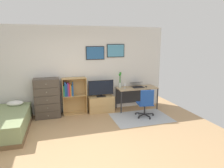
% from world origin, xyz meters
% --- Properties ---
extents(ground_plane, '(7.20, 7.20, 0.00)m').
position_xyz_m(ground_plane, '(0.00, 0.00, 0.00)').
color(ground_plane, tan).
extents(wall_back_with_posters, '(6.12, 0.09, 2.70)m').
position_xyz_m(wall_back_with_posters, '(0.01, 2.43, 1.36)').
color(wall_back_with_posters, silver).
rests_on(wall_back_with_posters, ground_plane).
extents(area_rug, '(1.70, 1.20, 0.01)m').
position_xyz_m(area_rug, '(1.86, 1.29, 0.00)').
color(area_rug, '#B2B7BC').
rests_on(area_rug, ground_plane).
extents(dresser, '(0.72, 0.46, 1.18)m').
position_xyz_m(dresser, '(-0.79, 2.15, 0.59)').
color(dresser, '#4C4238').
rests_on(dresser, ground_plane).
extents(bookshelf, '(0.73, 0.30, 1.14)m').
position_xyz_m(bookshelf, '(-0.05, 2.22, 0.66)').
color(bookshelf, tan).
rests_on(bookshelf, ground_plane).
extents(tv_stand, '(0.82, 0.41, 0.51)m').
position_xyz_m(tv_stand, '(0.85, 2.17, 0.25)').
color(tv_stand, tan).
rests_on(tv_stand, ground_plane).
extents(television, '(0.81, 0.16, 0.52)m').
position_xyz_m(television, '(0.85, 2.15, 0.77)').
color(television, black).
rests_on(television, tv_stand).
extents(desk, '(1.34, 0.58, 0.74)m').
position_xyz_m(desk, '(2.06, 2.16, 0.60)').
color(desk, tan).
rests_on(desk, ground_plane).
extents(office_chair, '(0.58, 0.58, 0.86)m').
position_xyz_m(office_chair, '(2.00, 1.28, 0.46)').
color(office_chair, '#232326').
rests_on(office_chair, ground_plane).
extents(laptop, '(0.38, 0.41, 0.17)m').
position_xyz_m(laptop, '(2.10, 2.16, 0.81)').
color(laptop, '#333338').
rests_on(laptop, desk).
extents(computer_mouse, '(0.06, 0.10, 0.03)m').
position_xyz_m(computer_mouse, '(2.37, 2.03, 0.76)').
color(computer_mouse, '#262628').
rests_on(computer_mouse, desk).
extents(bamboo_vase, '(0.09, 0.10, 0.51)m').
position_xyz_m(bamboo_vase, '(1.53, 2.26, 1.00)').
color(bamboo_vase, silver).
rests_on(bamboo_vase, desk).
extents(wine_glass, '(0.07, 0.07, 0.18)m').
position_xyz_m(wine_glass, '(1.62, 2.05, 0.87)').
color(wine_glass, silver).
rests_on(wine_glass, desk).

